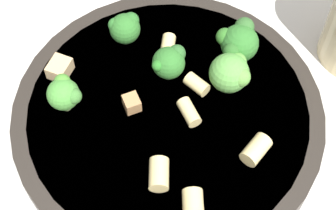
# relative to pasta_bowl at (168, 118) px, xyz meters

# --- Properties ---
(ground_plane) EXTENTS (2.00, 2.00, 0.00)m
(ground_plane) POSITION_rel_pasta_bowl_xyz_m (0.00, 0.00, -0.02)
(ground_plane) COLOR beige
(pasta_bowl) EXTENTS (0.29, 0.29, 0.03)m
(pasta_bowl) POSITION_rel_pasta_bowl_xyz_m (0.00, 0.00, 0.00)
(pasta_bowl) COLOR #28231E
(pasta_bowl) RESTS_ON ground_plane
(broccoli_floret_0) EXTENTS (0.04, 0.04, 0.04)m
(broccoli_floret_0) POSITION_rel_pasta_bowl_xyz_m (0.02, -0.09, 0.04)
(broccoli_floret_0) COLOR #84AD60
(broccoli_floret_0) RESTS_ON pasta_bowl
(broccoli_floret_1) EXTENTS (0.03, 0.04, 0.04)m
(broccoli_floret_1) POSITION_rel_pasta_bowl_xyz_m (0.03, -0.02, 0.04)
(broccoli_floret_1) COLOR #84AD60
(broccoli_floret_1) RESTS_ON pasta_bowl
(broccoli_floret_2) EXTENTS (0.04, 0.04, 0.04)m
(broccoli_floret_2) POSITION_rel_pasta_bowl_xyz_m (-0.01, -0.07, 0.03)
(broccoli_floret_2) COLOR #84AD60
(broccoli_floret_2) RESTS_ON pasta_bowl
(broccoli_floret_3) EXTENTS (0.03, 0.03, 0.04)m
(broccoli_floret_3) POSITION_rel_pasta_bowl_xyz_m (0.05, 0.08, 0.04)
(broccoli_floret_3) COLOR #93B766
(broccoli_floret_3) RESTS_ON pasta_bowl
(broccoli_floret_4) EXTENTS (0.03, 0.03, 0.03)m
(broccoli_floret_4) POSITION_rel_pasta_bowl_xyz_m (0.09, -0.01, 0.03)
(broccoli_floret_4) COLOR #84AD60
(broccoli_floret_4) RESTS_ON pasta_bowl
(rigatoni_0) EXTENTS (0.03, 0.03, 0.02)m
(rigatoni_0) POSITION_rel_pasta_bowl_xyz_m (-0.06, 0.04, 0.02)
(rigatoni_0) COLOR #E0C67F
(rigatoni_0) RESTS_ON pasta_bowl
(rigatoni_1) EXTENTS (0.03, 0.02, 0.01)m
(rigatoni_1) POSITION_rel_pasta_bowl_xyz_m (0.01, -0.04, 0.02)
(rigatoni_1) COLOR #E0C67F
(rigatoni_1) RESTS_ON pasta_bowl
(rigatoni_2) EXTENTS (0.03, 0.03, 0.02)m
(rigatoni_2) POSITION_rel_pasta_bowl_xyz_m (-0.10, 0.03, 0.02)
(rigatoni_2) COLOR #E0C67F
(rigatoni_2) RESTS_ON pasta_bowl
(rigatoni_3) EXTENTS (0.03, 0.03, 0.01)m
(rigatoni_3) POSITION_rel_pasta_bowl_xyz_m (0.06, -0.03, 0.02)
(rigatoni_3) COLOR #E0C67F
(rigatoni_3) RESTS_ON pasta_bowl
(rigatoni_4) EXTENTS (0.03, 0.03, 0.02)m
(rigatoni_4) POSITION_rel_pasta_bowl_xyz_m (-0.08, -0.04, 0.02)
(rigatoni_4) COLOR #E0C67F
(rigatoni_4) RESTS_ON pasta_bowl
(rigatoni_5) EXTENTS (0.03, 0.02, 0.01)m
(rigatoni_5) POSITION_rel_pasta_bowl_xyz_m (-0.01, -0.01, 0.02)
(rigatoni_5) COLOR #E0C67F
(rigatoni_5) RESTS_ON pasta_bowl
(chicken_chunk_0) EXTENTS (0.02, 0.02, 0.01)m
(chicken_chunk_0) POSITION_rel_pasta_bowl_xyz_m (0.02, 0.03, 0.02)
(chicken_chunk_0) COLOR #A87A4C
(chicken_chunk_0) RESTS_ON pasta_bowl
(chicken_chunk_1) EXTENTS (0.03, 0.03, 0.02)m
(chicken_chunk_1) POSITION_rel_pasta_bowl_xyz_m (0.09, 0.07, 0.02)
(chicken_chunk_1) COLOR tan
(chicken_chunk_1) RESTS_ON pasta_bowl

